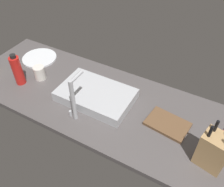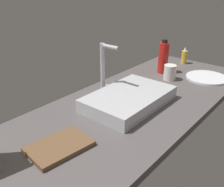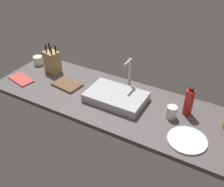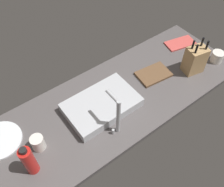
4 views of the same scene
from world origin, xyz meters
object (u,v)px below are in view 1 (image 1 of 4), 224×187
(cutting_board, at_px, (167,124))
(dinner_plate, at_px, (39,58))
(faucet, at_px, (74,97))
(ceramic_cup, at_px, (40,73))
(knife_block, at_px, (214,151))
(water_bottle, at_px, (17,70))
(sink_basin, at_px, (96,95))

(cutting_board, distance_m, dinner_plate, 1.07)
(faucet, height_order, dinner_plate, faucet)
(ceramic_cup, bearing_deg, dinner_plate, -46.37)
(ceramic_cup, bearing_deg, cutting_board, -178.35)
(knife_block, height_order, ceramic_cup, knife_block)
(knife_block, bearing_deg, water_bottle, 12.05)
(sink_basin, distance_m, ceramic_cup, 0.44)
(sink_basin, bearing_deg, faucet, 83.39)
(knife_block, relative_size, water_bottle, 1.18)
(cutting_board, xyz_separation_m, water_bottle, (0.98, 0.12, 0.09))
(sink_basin, xyz_separation_m, faucet, (0.02, 0.18, 0.13))
(cutting_board, relative_size, water_bottle, 1.04)
(knife_block, bearing_deg, ceramic_cup, 7.14)
(sink_basin, height_order, dinner_plate, sink_basin)
(sink_basin, xyz_separation_m, cutting_board, (-0.46, -0.01, -0.02))
(faucet, relative_size, dinner_plate, 1.10)
(faucet, distance_m, water_bottle, 0.51)
(water_bottle, bearing_deg, dinner_plate, -73.40)
(faucet, bearing_deg, dinner_plate, -30.50)
(ceramic_cup, bearing_deg, sink_basin, -178.56)
(sink_basin, bearing_deg, cutting_board, -178.14)
(knife_block, distance_m, water_bottle, 1.23)
(sink_basin, relative_size, water_bottle, 2.04)
(faucet, xyz_separation_m, knife_block, (-0.73, -0.07, -0.06))
(knife_block, relative_size, dinner_plate, 1.03)
(knife_block, bearing_deg, dinner_plate, 0.41)
(faucet, distance_m, knife_block, 0.74)
(knife_block, bearing_deg, cutting_board, -14.74)
(sink_basin, height_order, faucet, faucet)
(faucet, distance_m, ceramic_cup, 0.46)
(sink_basin, height_order, ceramic_cup, ceramic_cup)
(water_bottle, height_order, dinner_plate, water_bottle)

